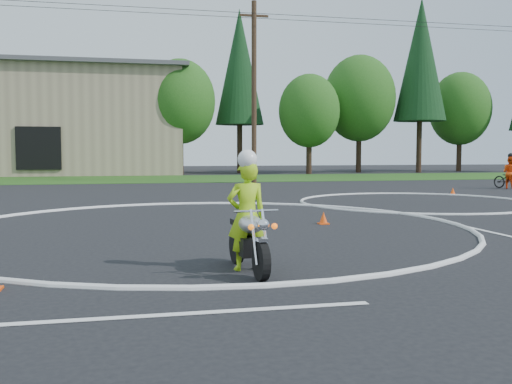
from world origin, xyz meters
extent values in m
plane|color=black|center=(0.00, 0.00, 0.00)|extent=(120.00, 120.00, 0.00)
cube|color=#1E4714|center=(0.00, 27.00, 0.01)|extent=(120.00, 10.00, 0.02)
torus|color=silver|center=(0.00, 3.00, 0.01)|extent=(12.12, 12.12, 0.12)
torus|color=silver|center=(8.00, 8.00, 0.01)|extent=(8.10, 8.10, 0.10)
cylinder|color=black|center=(0.05, -2.59, 0.28)|extent=(0.16, 0.56, 0.55)
cylinder|color=black|center=(-0.05, -1.31, 0.28)|extent=(0.16, 0.56, 0.55)
cube|color=black|center=(0.00, -1.90, 0.37)|extent=(0.30, 0.53, 0.28)
ellipsoid|color=silver|center=(0.01, -2.09, 0.72)|extent=(0.38, 0.61, 0.26)
cube|color=black|center=(-0.03, -1.63, 0.68)|extent=(0.28, 0.57, 0.09)
cylinder|color=white|center=(-0.03, -2.52, 0.60)|extent=(0.07, 0.33, 0.74)
cylinder|color=white|center=(0.13, -2.51, 0.60)|extent=(0.07, 0.33, 0.74)
cube|color=silver|center=(0.06, -2.61, 0.57)|extent=(0.15, 0.21, 0.05)
cylinder|color=silver|center=(0.04, -2.36, 0.94)|extent=(0.64, 0.09, 0.03)
sphere|color=silver|center=(0.06, -2.68, 0.78)|extent=(0.17, 0.17, 0.17)
sphere|color=#DE630B|center=(-0.10, -2.68, 0.75)|extent=(0.08, 0.08, 0.08)
sphere|color=#FF5B0C|center=(0.23, -2.65, 0.75)|extent=(0.08, 0.08, 0.08)
cylinder|color=silver|center=(0.11, -1.52, 0.28)|extent=(0.13, 0.74, 0.07)
imported|color=#9FD716|center=(0.00, -1.85, 0.81)|extent=(0.62, 0.44, 1.63)
sphere|color=white|center=(0.00, -1.89, 1.65)|extent=(0.29, 0.29, 0.29)
imported|color=black|center=(15.92, 13.77, 0.46)|extent=(1.11, 1.87, 0.93)
imported|color=#FF4C0D|center=(15.92, 13.77, 0.77)|extent=(0.78, 0.89, 1.55)
sphere|color=black|center=(15.92, 13.77, 1.57)|extent=(0.27, 0.27, 0.27)
cone|color=#FF4D0D|center=(11.16, 10.90, 0.15)|extent=(0.22, 0.22, 0.30)
cube|color=#FF4D0D|center=(11.16, 10.90, 0.01)|extent=(0.24, 0.24, 0.03)
cone|color=#FF4D0D|center=(2.89, 3.03, 0.15)|extent=(0.22, 0.22, 0.30)
cube|color=#FF4D0D|center=(2.89, 3.03, 0.01)|extent=(0.24, 0.24, 0.03)
cube|color=black|center=(-8.00, 31.90, 2.00)|extent=(3.00, 0.16, 3.00)
cylinder|color=#382619|center=(2.00, 34.00, 1.62)|extent=(0.44, 0.44, 3.24)
ellipsoid|color=#1E5116|center=(2.00, 34.00, 5.58)|extent=(5.40, 5.40, 6.48)
cylinder|color=#382619|center=(7.00, 36.00, 1.98)|extent=(0.44, 0.44, 3.96)
cone|color=black|center=(7.00, 36.00, 8.63)|extent=(3.96, 3.96, 9.35)
cylinder|color=#382619|center=(12.00, 33.00, 1.44)|extent=(0.44, 0.44, 2.88)
ellipsoid|color=#1E5116|center=(12.00, 33.00, 4.96)|extent=(4.80, 4.80, 5.76)
cylinder|color=#382619|center=(17.00, 35.00, 1.80)|extent=(0.44, 0.44, 3.60)
ellipsoid|color=#1E5116|center=(17.00, 35.00, 6.20)|extent=(6.00, 6.00, 7.20)
cylinder|color=#382619|center=(22.00, 34.00, 2.16)|extent=(0.44, 0.44, 4.32)
cone|color=black|center=(22.00, 34.00, 9.42)|extent=(4.32, 4.32, 10.20)
cylinder|color=#382619|center=(27.00, 36.00, 1.62)|extent=(0.44, 0.44, 3.24)
ellipsoid|color=#1E5116|center=(27.00, 36.00, 5.58)|extent=(5.40, 5.40, 6.48)
cylinder|color=#382619|center=(-2.00, 35.00, 1.44)|extent=(0.44, 0.44, 2.88)
ellipsoid|color=#1E5116|center=(-2.00, 35.00, 4.96)|extent=(4.80, 4.80, 5.76)
cylinder|color=#473321|center=(5.00, 21.00, 5.00)|extent=(0.28, 0.28, 10.00)
cube|color=#473321|center=(5.00, 21.00, 9.20)|extent=(1.60, 0.12, 0.12)
cylinder|color=black|center=(-5.00, 20.45, 9.20)|extent=(20.00, 0.02, 0.02)
cylinder|color=black|center=(-5.00, 21.55, 9.20)|extent=(20.00, 0.02, 0.02)
cylinder|color=black|center=(15.00, 20.45, 9.20)|extent=(20.00, 0.02, 0.02)
cylinder|color=black|center=(15.00, 21.55, 9.20)|extent=(20.00, 0.02, 0.02)
camera|label=1|loc=(-1.65, -10.10, 1.77)|focal=40.00mm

